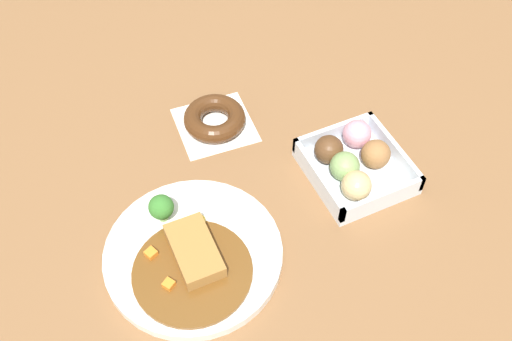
% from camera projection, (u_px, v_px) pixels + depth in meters
% --- Properties ---
extents(ground_plane, '(1.60, 1.60, 0.00)m').
position_uv_depth(ground_plane, '(248.00, 182.00, 1.00)').
color(ground_plane, brown).
extents(curry_plate, '(0.28, 0.28, 0.07)m').
position_uv_depth(curry_plate, '(192.00, 254.00, 0.90)').
color(curry_plate, white).
rests_on(curry_plate, ground_plane).
extents(donut_box, '(0.17, 0.16, 0.06)m').
position_uv_depth(donut_box, '(354.00, 162.00, 1.00)').
color(donut_box, silver).
rests_on(donut_box, ground_plane).
extents(chocolate_ring_donut, '(0.14, 0.14, 0.03)m').
position_uv_depth(chocolate_ring_donut, '(215.00, 119.00, 1.07)').
color(chocolate_ring_donut, white).
rests_on(chocolate_ring_donut, ground_plane).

